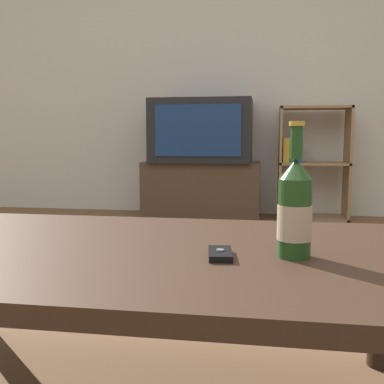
% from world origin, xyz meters
% --- Properties ---
extents(back_wall, '(8.00, 0.05, 2.60)m').
position_xyz_m(back_wall, '(0.00, 3.02, 1.30)').
color(back_wall, beige).
rests_on(back_wall, ground_plane).
extents(coffee_table, '(1.38, 0.77, 0.41)m').
position_xyz_m(coffee_table, '(0.00, 0.00, 0.36)').
color(coffee_table, '#332116').
rests_on(coffee_table, ground_plane).
extents(tv_stand, '(0.98, 0.39, 0.47)m').
position_xyz_m(tv_stand, '(-0.23, 2.76, 0.23)').
color(tv_stand, '#4C3828').
rests_on(tv_stand, ground_plane).
extents(television, '(0.83, 0.48, 0.52)m').
position_xyz_m(television, '(-0.23, 2.75, 0.73)').
color(television, black).
rests_on(television, tv_stand).
extents(bookshelf, '(0.56, 0.30, 0.92)m').
position_xyz_m(bookshelf, '(0.66, 2.81, 0.48)').
color(bookshelf, '#99754C').
rests_on(bookshelf, ground_plane).
extents(beer_bottle, '(0.07, 0.07, 0.29)m').
position_xyz_m(beer_bottle, '(0.35, -0.04, 0.52)').
color(beer_bottle, '#1E4219').
rests_on(beer_bottle, coffee_table).
extents(cell_phone, '(0.06, 0.11, 0.02)m').
position_xyz_m(cell_phone, '(0.19, -0.06, 0.42)').
color(cell_phone, black).
rests_on(cell_phone, coffee_table).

